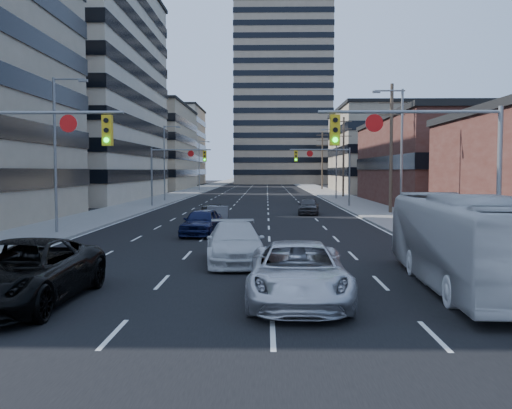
{
  "coord_description": "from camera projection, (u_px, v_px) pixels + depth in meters",
  "views": [
    {
      "loc": [
        1.66,
        -12.59,
        3.71
      ],
      "look_at": [
        1.19,
        12.6,
        2.2
      ],
      "focal_mm": 40.0,
      "sensor_mm": 36.0,
      "label": 1
    }
  ],
  "objects": [
    {
      "name": "ground",
      "position": [
        193.0,
        335.0,
        12.81
      ],
      "size": [
        400.0,
        400.0,
        0.0
      ],
      "primitive_type": "plane",
      "color": "black",
      "rests_on": "ground"
    },
    {
      "name": "road_surface",
      "position": [
        260.0,
        185.0,
        142.56
      ],
      "size": [
        18.0,
        300.0,
        0.02
      ],
      "primitive_type": "cube",
      "color": "black",
      "rests_on": "ground"
    },
    {
      "name": "sidewalk_left",
      "position": [
        214.0,
        185.0,
        142.77
      ],
      "size": [
        5.0,
        300.0,
        0.15
      ],
      "primitive_type": "cube",
      "color": "slate",
      "rests_on": "ground"
    },
    {
      "name": "sidewalk_right",
      "position": [
        306.0,
        185.0,
        142.34
      ],
      "size": [
        5.0,
        300.0,
        0.15
      ],
      "primitive_type": "cube",
      "color": "slate",
      "rests_on": "ground"
    },
    {
      "name": "office_left_mid",
      "position": [
        41.0,
        89.0,
        72.36
      ],
      "size": [
        26.0,
        34.0,
        28.0
      ],
      "primitive_type": "cube",
      "color": "#ADA089",
      "rests_on": "ground"
    },
    {
      "name": "office_left_far",
      "position": [
        137.0,
        149.0,
        112.59
      ],
      "size": [
        20.0,
        30.0,
        16.0
      ],
      "primitive_type": "cube",
      "color": "gray",
      "rests_on": "ground"
    },
    {
      "name": "storefront_right_mid",
      "position": [
        472.0,
        163.0,
        62.0
      ],
      "size": [
        20.0,
        30.0,
        9.0
      ],
      "primitive_type": "cube",
      "color": "#472119",
      "rests_on": "ground"
    },
    {
      "name": "office_right_far",
      "position": [
        400.0,
        152.0,
        99.76
      ],
      "size": [
        22.0,
        28.0,
        14.0
      ],
      "primitive_type": "cube",
      "color": "gray",
      "rests_on": "ground"
    },
    {
      "name": "apartment_tower",
      "position": [
        282.0,
        81.0,
        160.67
      ],
      "size": [
        26.0,
        26.0,
        58.0
      ],
      "primitive_type": "cube",
      "color": "gray",
      "rests_on": "ground"
    },
    {
      "name": "bg_block_left",
      "position": [
        156.0,
        147.0,
        152.46
      ],
      "size": [
        24.0,
        24.0,
        20.0
      ],
      "primitive_type": "cube",
      "color": "#ADA089",
      "rests_on": "ground"
    },
    {
      "name": "bg_block_right",
      "position": [
        389.0,
        161.0,
        141.6
      ],
      "size": [
        22.0,
        22.0,
        12.0
      ],
      "primitive_type": "cube",
      "color": "gray",
      "rests_on": "ground"
    },
    {
      "name": "signal_near_left",
      "position": [
        16.0,
        153.0,
        20.68
      ],
      "size": [
        6.59,
        0.33,
        6.0
      ],
      "color": "slate",
      "rests_on": "ground"
    },
    {
      "name": "signal_near_right",
      "position": [
        428.0,
        153.0,
        20.4
      ],
      "size": [
        6.59,
        0.33,
        6.0
      ],
      "color": "slate",
      "rests_on": "ground"
    },
    {
      "name": "signal_far_left",
      "position": [
        174.0,
        165.0,
        57.61
      ],
      "size": [
        6.09,
        0.33,
        6.0
      ],
      "color": "slate",
      "rests_on": "ground"
    },
    {
      "name": "signal_far_right",
      "position": [
        326.0,
        165.0,
        57.32
      ],
      "size": [
        6.09,
        0.33,
        6.0
      ],
      "color": "slate",
      "rests_on": "ground"
    },
    {
      "name": "utility_pole_block",
      "position": [
        391.0,
        146.0,
        48.17
      ],
      "size": [
        2.2,
        0.28,
        11.0
      ],
      "color": "#4C3D2D",
      "rests_on": "ground"
    },
    {
      "name": "utility_pole_midblock",
      "position": [
        343.0,
        155.0,
        78.11
      ],
      "size": [
        2.2,
        0.28,
        11.0
      ],
      "color": "#4C3D2D",
      "rests_on": "ground"
    },
    {
      "name": "utility_pole_distant",
      "position": [
        322.0,
        160.0,
        108.05
      ],
      "size": [
        2.2,
        0.28,
        11.0
      ],
      "color": "#4C3D2D",
      "rests_on": "ground"
    },
    {
      "name": "streetlight_left_near",
      "position": [
        58.0,
        147.0,
        32.67
      ],
      "size": [
        2.03,
        0.22,
        9.0
      ],
      "color": "slate",
      "rests_on": "ground"
    },
    {
      "name": "streetlight_left_mid",
      "position": [
        166.0,
        159.0,
        67.6
      ],
      "size": [
        2.03,
        0.22,
        9.0
      ],
      "color": "slate",
      "rests_on": "ground"
    },
    {
      "name": "streetlight_left_far",
      "position": [
        200.0,
        163.0,
        102.53
      ],
      "size": [
        2.03,
        0.22,
        9.0
      ],
      "color": "slate",
      "rests_on": "ground"
    },
    {
      "name": "streetlight_right_near",
      "position": [
        399.0,
        150.0,
        37.27
      ],
      "size": [
        2.03,
        0.22,
        9.0
      ],
      "color": "slate",
      "rests_on": "ground"
    },
    {
      "name": "streetlight_right_far",
      "position": [
        335.0,
        160.0,
        72.2
      ],
      "size": [
        2.03,
        0.22,
        9.0
      ],
      "color": "slate",
      "rests_on": "ground"
    },
    {
      "name": "black_pickup",
      "position": [
        21.0,
        273.0,
        15.61
      ],
      "size": [
        3.18,
        6.55,
        1.79
      ],
      "primitive_type": "imported",
      "rotation": [
        0.0,
        0.0,
        -0.03
      ],
      "color": "black",
      "rests_on": "ground"
    },
    {
      "name": "white_van",
      "position": [
        235.0,
        243.0,
        22.77
      ],
      "size": [
        2.78,
        5.73,
        1.61
      ],
      "primitive_type": "imported",
      "rotation": [
        0.0,
        0.0,
        0.1
      ],
      "color": "silver",
      "rests_on": "ground"
    },
    {
      "name": "silver_suv",
      "position": [
        298.0,
        272.0,
        16.05
      ],
      "size": [
        2.89,
        6.06,
        1.67
      ],
      "primitive_type": "imported",
      "rotation": [
        0.0,
        0.0,
        -0.02
      ],
      "color": "silver",
      "rests_on": "ground"
    },
    {
      "name": "transit_bus",
      "position": [
        462.0,
        241.0,
        17.93
      ],
      "size": [
        2.93,
        10.72,
        2.96
      ],
      "primitive_type": "imported",
      "rotation": [
        0.0,
        0.0,
        -0.04
      ],
      "color": "silver",
      "rests_on": "ground"
    },
    {
      "name": "sedan_blue",
      "position": [
        202.0,
        222.0,
        32.32
      ],
      "size": [
        2.36,
        4.75,
        1.56
      ],
      "primitive_type": "imported",
      "rotation": [
        0.0,
        0.0,
        -0.12
      ],
      "color": "#0D1337",
      "rests_on": "ground"
    },
    {
      "name": "sedan_grey_center",
      "position": [
        218.0,
        217.0,
        37.66
      ],
      "size": [
        1.63,
        4.09,
        1.32
      ],
      "primitive_type": "imported",
      "rotation": [
        0.0,
        0.0,
        0.06
      ],
      "color": "#3A3A3D",
      "rests_on": "ground"
    },
    {
      "name": "sedan_black_far",
      "position": [
        210.0,
        215.0,
        38.67
      ],
      "size": [
        2.17,
        4.62,
        1.3
      ],
      "primitive_type": "imported",
      "rotation": [
        0.0,
        0.0,
        0.08
      ],
      "color": "black",
      "rests_on": "ground"
    },
    {
      "name": "sedan_grey_right",
      "position": [
        309.0,
        206.0,
        47.93
      ],
      "size": [
        2.1,
        4.3,
        1.41
      ],
      "primitive_type": "imported",
      "rotation": [
        0.0,
        0.0,
        -0.11
      ],
      "color": "#3A393C",
      "rests_on": "ground"
    }
  ]
}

